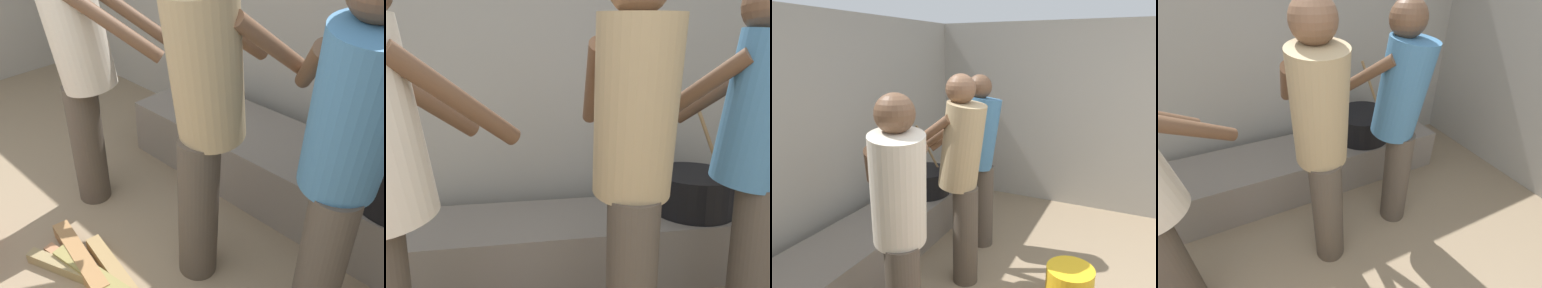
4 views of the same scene
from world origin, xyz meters
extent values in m
cube|color=slate|center=(0.68, 2.16, 0.19)|extent=(2.49, 0.60, 0.39)
cylinder|color=#4C4238|center=(0.58, 1.34, 0.40)|extent=(0.20, 0.20, 0.81)
cylinder|color=tan|center=(0.58, 1.37, 1.13)|extent=(0.35, 0.42, 0.69)
cylinder|color=brown|center=(0.75, 1.60, 1.20)|extent=(0.13, 0.50, 0.37)
cylinder|color=brown|center=(0.48, 1.63, 1.20)|extent=(0.13, 0.50, 0.37)
cylinder|color=#4C4238|center=(1.18, 1.45, 0.39)|extent=(0.20, 0.20, 0.79)
cylinder|color=teal|center=(1.17, 1.48, 1.11)|extent=(0.47, 0.49, 0.67)
cylinder|color=brown|center=(0.92, 1.60, 1.17)|extent=(0.33, 0.43, 0.36)
cylinder|color=#4C4238|center=(-0.32, 1.31, 0.39)|extent=(0.20, 0.20, 0.78)
cylinder|color=beige|center=(-0.30, 1.32, 1.10)|extent=(0.49, 0.48, 0.67)
cylinder|color=brown|center=(-0.03, 1.38, 1.17)|extent=(0.41, 0.36, 0.36)
cylinder|color=brown|center=(-0.20, 1.58, 1.17)|extent=(0.41, 0.36, 0.36)
cube|color=olive|center=(0.29, 0.99, 0.04)|extent=(0.47, 0.15, 0.08)
cube|color=#A06B48|center=(0.17, 0.87, 0.03)|extent=(0.53, 0.13, 0.06)
cube|color=#976C41|center=(0.11, 0.91, 0.04)|extent=(0.57, 0.18, 0.09)
cube|color=olive|center=(0.24, 0.89, 0.04)|extent=(0.50, 0.15, 0.08)
cube|color=olive|center=(0.19, 0.86, 0.03)|extent=(0.63, 0.29, 0.06)
camera|label=1|loc=(1.66, 0.20, 1.80)|focal=39.90mm
camera|label=2|loc=(0.17, 0.20, 1.26)|focal=31.95mm
camera|label=3|loc=(-1.80, 0.20, 1.83)|focal=34.20mm
camera|label=4|loc=(0.19, 0.19, 1.73)|focal=24.60mm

